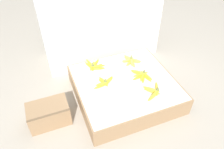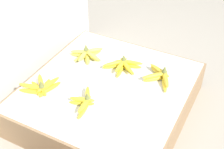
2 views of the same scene
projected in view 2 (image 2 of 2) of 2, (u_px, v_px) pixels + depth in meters
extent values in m
plane|color=#A89E8E|center=(109.00, 110.00, 1.98)|extent=(10.00, 10.00, 0.00)
cube|color=#997551|center=(108.00, 98.00, 1.92)|extent=(0.98, 0.93, 0.20)
cube|color=silver|center=(108.00, 85.00, 1.85)|extent=(0.95, 0.90, 0.00)
cube|color=white|center=(0.00, 22.00, 2.04)|extent=(1.38, 0.50, 0.81)
ellipsoid|color=gold|center=(159.00, 73.00, 1.92)|extent=(0.10, 0.16, 0.03)
ellipsoid|color=gold|center=(156.00, 78.00, 1.88)|extent=(0.13, 0.14, 0.03)
ellipsoid|color=gold|center=(164.00, 83.00, 1.84)|extent=(0.16, 0.09, 0.03)
ellipsoid|color=gold|center=(160.00, 70.00, 1.90)|extent=(0.09, 0.16, 0.03)
ellipsoid|color=gold|center=(155.00, 75.00, 1.86)|extent=(0.13, 0.14, 0.03)
ellipsoid|color=gold|center=(165.00, 78.00, 1.84)|extent=(0.16, 0.10, 0.03)
cone|color=olive|center=(165.00, 69.00, 1.85)|extent=(0.03, 0.03, 0.04)
ellipsoid|color=yellow|center=(87.00, 97.00, 1.75)|extent=(0.13, 0.10, 0.03)
ellipsoid|color=yellow|center=(82.00, 103.00, 1.71)|extent=(0.08, 0.14, 0.03)
ellipsoid|color=yellow|center=(84.00, 110.00, 1.67)|extent=(0.14, 0.04, 0.03)
ellipsoid|color=yellow|center=(88.00, 95.00, 1.73)|extent=(0.13, 0.09, 0.03)
ellipsoid|color=yellow|center=(82.00, 99.00, 1.70)|extent=(0.07, 0.14, 0.03)
ellipsoid|color=yellow|center=(84.00, 104.00, 1.67)|extent=(0.14, 0.03, 0.03)
cone|color=olive|center=(87.00, 95.00, 1.67)|extent=(0.03, 0.03, 0.04)
ellipsoid|color=yellow|center=(115.00, 66.00, 1.98)|extent=(0.13, 0.14, 0.03)
ellipsoid|color=yellow|center=(121.00, 69.00, 1.95)|extent=(0.17, 0.06, 0.03)
ellipsoid|color=yellow|center=(126.00, 67.00, 1.97)|extent=(0.11, 0.16, 0.03)
ellipsoid|color=yellow|center=(129.00, 65.00, 1.99)|extent=(0.06, 0.17, 0.03)
ellipsoid|color=yellow|center=(115.00, 63.00, 1.96)|extent=(0.14, 0.13, 0.03)
ellipsoid|color=yellow|center=(121.00, 64.00, 1.95)|extent=(0.17, 0.03, 0.03)
ellipsoid|color=yellow|center=(126.00, 65.00, 1.94)|extent=(0.13, 0.15, 0.03)
ellipsoid|color=yellow|center=(130.00, 62.00, 1.97)|extent=(0.07, 0.17, 0.03)
cone|color=olive|center=(123.00, 57.00, 1.96)|extent=(0.03, 0.03, 0.04)
ellipsoid|color=gold|center=(49.00, 89.00, 1.81)|extent=(0.17, 0.08, 0.03)
ellipsoid|color=gold|center=(45.00, 88.00, 1.81)|extent=(0.17, 0.08, 0.03)
ellipsoid|color=gold|center=(39.00, 88.00, 1.81)|extent=(0.09, 0.16, 0.03)
ellipsoid|color=gold|center=(33.00, 91.00, 1.79)|extent=(0.08, 0.17, 0.03)
ellipsoid|color=gold|center=(48.00, 84.00, 1.79)|extent=(0.17, 0.06, 0.03)
ellipsoid|color=gold|center=(41.00, 83.00, 1.80)|extent=(0.14, 0.13, 0.03)
ellipsoid|color=gold|center=(32.00, 87.00, 1.78)|extent=(0.06, 0.17, 0.03)
cone|color=olive|center=(41.00, 84.00, 1.74)|extent=(0.03, 0.03, 0.04)
ellipsoid|color=#DBCC4C|center=(80.00, 55.00, 2.08)|extent=(0.07, 0.13, 0.03)
ellipsoid|color=#DBCC4C|center=(82.00, 57.00, 2.06)|extent=(0.13, 0.07, 0.03)
ellipsoid|color=#DBCC4C|center=(87.00, 59.00, 2.04)|extent=(0.12, 0.10, 0.03)
ellipsoid|color=#DBCC4C|center=(93.00, 58.00, 2.05)|extent=(0.04, 0.13, 0.03)
ellipsoid|color=#DBCC4C|center=(93.00, 53.00, 2.09)|extent=(0.12, 0.09, 0.03)
ellipsoid|color=#DBCC4C|center=(80.00, 52.00, 2.06)|extent=(0.08, 0.13, 0.03)
ellipsoid|color=#DBCC4C|center=(83.00, 56.00, 2.02)|extent=(0.13, 0.04, 0.03)
ellipsoid|color=#DBCC4C|center=(92.00, 55.00, 2.03)|extent=(0.07, 0.13, 0.03)
ellipsoid|color=#DBCC4C|center=(94.00, 50.00, 2.07)|extent=(0.11, 0.11, 0.03)
cone|color=olive|center=(86.00, 47.00, 2.03)|extent=(0.03, 0.03, 0.05)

